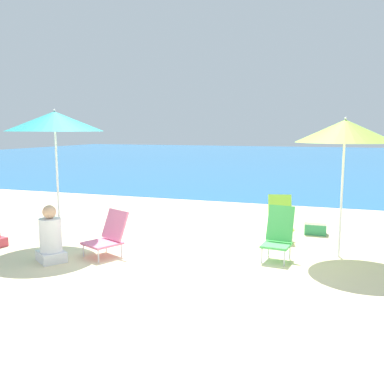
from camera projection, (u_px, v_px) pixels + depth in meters
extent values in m
plane|color=beige|center=(189.00, 259.00, 6.83)|extent=(60.00, 60.00, 0.00)
cube|color=#23669E|center=(307.00, 158.00, 30.57)|extent=(60.00, 40.00, 0.01)
cylinder|color=white|center=(341.00, 200.00, 6.81)|extent=(0.04, 0.04, 1.84)
cone|color=#8ECC3D|center=(345.00, 131.00, 6.65)|extent=(1.52, 1.52, 0.35)
sphere|color=white|center=(346.00, 118.00, 6.62)|extent=(0.04, 0.04, 0.04)
cylinder|color=white|center=(58.00, 188.00, 7.58)|extent=(0.04, 0.04, 2.01)
cone|color=teal|center=(55.00, 121.00, 7.41)|extent=(1.67, 1.67, 0.34)
sphere|color=white|center=(54.00, 110.00, 7.38)|extent=(0.04, 0.04, 0.04)
cylinder|color=silver|center=(262.00, 256.00, 6.58)|extent=(0.02, 0.02, 0.24)
cylinder|color=silver|center=(284.00, 258.00, 6.43)|extent=(0.02, 0.02, 0.24)
cylinder|color=silver|center=(268.00, 249.00, 6.92)|extent=(0.02, 0.02, 0.24)
cylinder|color=silver|center=(290.00, 252.00, 6.77)|extent=(0.02, 0.02, 0.24)
cube|color=#47B756|center=(276.00, 245.00, 6.65)|extent=(0.46, 0.49, 0.04)
cube|color=#47B756|center=(280.00, 223.00, 6.81)|extent=(0.43, 0.27, 0.55)
cylinder|color=silver|center=(271.00, 237.00, 7.66)|extent=(0.02, 0.02, 0.25)
cylinder|color=silver|center=(292.00, 238.00, 7.63)|extent=(0.02, 0.02, 0.25)
cylinder|color=silver|center=(270.00, 232.00, 8.08)|extent=(0.02, 0.02, 0.25)
cylinder|color=silver|center=(289.00, 232.00, 8.04)|extent=(0.02, 0.02, 0.25)
cube|color=#8ECC3D|center=(281.00, 227.00, 7.83)|extent=(0.53, 0.58, 0.04)
cube|color=#8ECC3D|center=(280.00, 209.00, 8.03)|extent=(0.47, 0.30, 0.53)
cylinder|color=silver|center=(83.00, 251.00, 6.91)|extent=(0.02, 0.02, 0.20)
cylinder|color=silver|center=(98.00, 256.00, 6.61)|extent=(0.02, 0.02, 0.20)
cylinder|color=silver|center=(106.00, 245.00, 7.22)|extent=(0.02, 0.02, 0.20)
cylinder|color=silver|center=(121.00, 250.00, 6.92)|extent=(0.02, 0.02, 0.20)
cube|color=pink|center=(102.00, 243.00, 6.90)|extent=(0.68, 0.68, 0.04)
cube|color=pink|center=(115.00, 225.00, 7.04)|extent=(0.55, 0.41, 0.48)
cube|color=silver|center=(52.00, 256.00, 6.68)|extent=(0.57, 0.56, 0.16)
cylinder|color=silver|center=(50.00, 235.00, 6.63)|extent=(0.34, 0.34, 0.52)
sphere|color=tan|center=(49.00, 212.00, 6.57)|extent=(0.21, 0.21, 0.21)
cube|color=#338C59|center=(316.00, 229.00, 8.41)|extent=(0.41, 0.31, 0.21)
cube|color=white|center=(316.00, 222.00, 8.39)|extent=(0.42, 0.32, 0.05)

